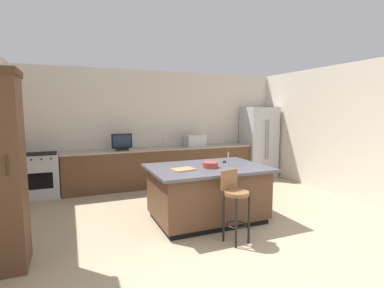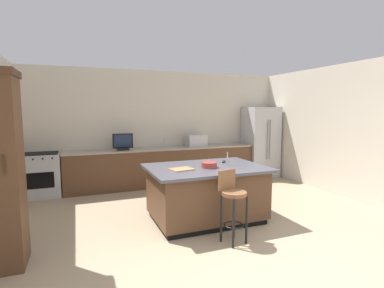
{
  "view_description": "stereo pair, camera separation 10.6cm",
  "coord_description": "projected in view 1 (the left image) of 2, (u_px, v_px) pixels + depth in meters",
  "views": [
    {
      "loc": [
        -2.11,
        -2.47,
        1.83
      ],
      "look_at": [
        0.14,
        2.92,
        1.15
      ],
      "focal_mm": 27.55,
      "sensor_mm": 36.0,
      "label": 1
    },
    {
      "loc": [
        -2.01,
        -2.51,
        1.83
      ],
      "look_at": [
        0.14,
        2.92,
        1.15
      ],
      "focal_mm": 27.55,
      "sensor_mm": 36.0,
      "label": 2
    }
  ],
  "objects": [
    {
      "name": "tv_monitor",
      "position": [
        122.0,
        143.0,
        6.69
      ],
      "size": [
        0.45,
        0.16,
        0.38
      ],
      "color": "black",
      "rests_on": "counter_back"
    },
    {
      "name": "counter_back",
      "position": [
        163.0,
        166.0,
        7.18
      ],
      "size": [
        4.6,
        0.62,
        0.92
      ],
      "color": "brown",
      "rests_on": "ground_plane"
    },
    {
      "name": "bar_stool_center",
      "position": [
        235.0,
        199.0,
        4.06
      ],
      "size": [
        0.35,
        0.37,
        1.0
      ],
      "rotation": [
        0.0,
        0.0,
        0.24
      ],
      "color": "brown",
      "rests_on": "ground_plane"
    },
    {
      "name": "tv_remote",
      "position": [
        224.0,
        161.0,
        5.27
      ],
      "size": [
        0.13,
        0.17,
        0.02
      ],
      "primitive_type": "cube",
      "rotation": [
        0.0,
        0.0,
        -0.6
      ],
      "color": "black",
      "rests_on": "kitchen_island"
    },
    {
      "name": "cutting_board",
      "position": [
        183.0,
        169.0,
        4.58
      ],
      "size": [
        0.39,
        0.33,
        0.02
      ],
      "primitive_type": "cube",
      "rotation": [
        0.0,
        0.0,
        0.19
      ],
      "color": "#A87F51",
      "rests_on": "kitchen_island"
    },
    {
      "name": "range_oven",
      "position": [
        39.0,
        176.0,
        6.15
      ],
      "size": [
        0.79,
        0.63,
        0.94
      ],
      "color": "#B7BABF",
      "rests_on": "ground_plane"
    },
    {
      "name": "wall_back",
      "position": [
        160.0,
        127.0,
        7.44
      ],
      "size": [
        6.89,
        0.12,
        2.79
      ],
      "primitive_type": "cube",
      "color": "beige",
      "rests_on": "ground_plane"
    },
    {
      "name": "refrigerator",
      "position": [
        259.0,
        142.0,
        8.13
      ],
      "size": [
        0.86,
        0.74,
        1.91
      ],
      "color": "#B7BABF",
      "rests_on": "ground_plane"
    },
    {
      "name": "kitchen_island",
      "position": [
        207.0,
        193.0,
        4.9
      ],
      "size": [
        1.91,
        1.35,
        0.9
      ],
      "color": "black",
      "rests_on": "ground_plane"
    },
    {
      "name": "sink_faucet_island",
      "position": [
        228.0,
        158.0,
        4.99
      ],
      "size": [
        0.02,
        0.02,
        0.22
      ],
      "primitive_type": "cylinder",
      "color": "#B2B2B7",
      "rests_on": "kitchen_island"
    },
    {
      "name": "fruit_bowl",
      "position": [
        210.0,
        165.0,
        4.76
      ],
      "size": [
        0.25,
        0.25,
        0.09
      ],
      "primitive_type": "cylinder",
      "color": "#993833",
      "rests_on": "kitchen_island"
    },
    {
      "name": "sink_faucet_back",
      "position": [
        164.0,
        142.0,
        7.23
      ],
      "size": [
        0.02,
        0.02,
        0.24
      ],
      "primitive_type": "cylinder",
      "color": "#B2B2B7",
      "rests_on": "counter_back"
    },
    {
      "name": "ground_plane",
      "position": [
        281.0,
        275.0,
        3.28
      ],
      "size": [
        18.85,
        18.85,
        0.0
      ],
      "primitive_type": "plane",
      "color": "tan"
    },
    {
      "name": "microwave",
      "position": [
        195.0,
        140.0,
        7.44
      ],
      "size": [
        0.48,
        0.36,
        0.29
      ],
      "primitive_type": "cube",
      "color": "#B7BABF",
      "rests_on": "counter_back"
    },
    {
      "name": "wall_right",
      "position": [
        331.0,
        130.0,
        6.52
      ],
      "size": [
        0.12,
        5.11,
        2.79
      ],
      "primitive_type": "cube",
      "color": "beige",
      "rests_on": "ground_plane"
    }
  ]
}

